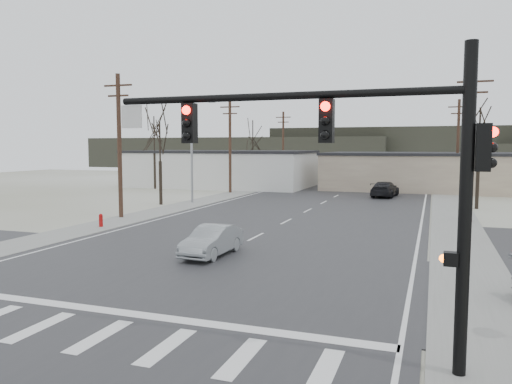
# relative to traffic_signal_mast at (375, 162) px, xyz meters

# --- Properties ---
(ground) EXTENTS (140.00, 140.00, 0.00)m
(ground) POSITION_rel_traffic_signal_mast_xyz_m (-7.89, 6.20, -4.67)
(ground) COLOR silver
(ground) RESTS_ON ground
(main_road) EXTENTS (18.00, 110.00, 0.05)m
(main_road) POSITION_rel_traffic_signal_mast_xyz_m (-7.89, 21.20, -4.65)
(main_road) COLOR #2A292C
(main_road) RESTS_ON ground
(cross_road) EXTENTS (90.00, 10.00, 0.04)m
(cross_road) POSITION_rel_traffic_signal_mast_xyz_m (-7.89, 6.20, -4.65)
(cross_road) COLOR #2A292C
(cross_road) RESTS_ON ground
(sidewalk_left) EXTENTS (3.00, 90.00, 0.06)m
(sidewalk_left) POSITION_rel_traffic_signal_mast_xyz_m (-18.49, 26.20, -4.64)
(sidewalk_left) COLOR gray
(sidewalk_left) RESTS_ON ground
(sidewalk_right) EXTENTS (3.00, 90.00, 0.06)m
(sidewalk_right) POSITION_rel_traffic_signal_mast_xyz_m (2.71, 26.20, -4.64)
(sidewalk_right) COLOR gray
(sidewalk_right) RESTS_ON ground
(traffic_signal_mast) EXTENTS (8.95, 0.43, 7.20)m
(traffic_signal_mast) POSITION_rel_traffic_signal_mast_xyz_m (0.00, 0.00, 0.00)
(traffic_signal_mast) COLOR black
(traffic_signal_mast) RESTS_ON ground
(fire_hydrant) EXTENTS (0.24, 0.24, 0.87)m
(fire_hydrant) POSITION_rel_traffic_signal_mast_xyz_m (-18.09, 14.20, -4.22)
(fire_hydrant) COLOR #A50C0C
(fire_hydrant) RESTS_ON ground
(building_left_far) EXTENTS (22.30, 12.30, 4.50)m
(building_left_far) POSITION_rel_traffic_signal_mast_xyz_m (-23.89, 46.20, -2.42)
(building_left_far) COLOR silver
(building_left_far) RESTS_ON ground
(building_right_far) EXTENTS (26.30, 14.30, 4.30)m
(building_right_far) POSITION_rel_traffic_signal_mast_xyz_m (2.11, 50.20, -2.52)
(building_right_far) COLOR #BEAE91
(building_right_far) RESTS_ON ground
(upole_left_b) EXTENTS (2.20, 0.30, 10.00)m
(upole_left_b) POSITION_rel_traffic_signal_mast_xyz_m (-19.39, 18.20, 0.55)
(upole_left_b) COLOR #452B20
(upole_left_b) RESTS_ON ground
(upole_left_c) EXTENTS (2.20, 0.30, 10.00)m
(upole_left_c) POSITION_rel_traffic_signal_mast_xyz_m (-19.39, 38.20, 0.55)
(upole_left_c) COLOR #452B20
(upole_left_c) RESTS_ON ground
(upole_left_d) EXTENTS (2.20, 0.30, 10.00)m
(upole_left_d) POSITION_rel_traffic_signal_mast_xyz_m (-19.39, 58.20, 0.55)
(upole_left_d) COLOR #452B20
(upole_left_d) RESTS_ON ground
(upole_right_a) EXTENTS (2.20, 0.30, 10.00)m
(upole_right_a) POSITION_rel_traffic_signal_mast_xyz_m (3.61, 24.20, 0.55)
(upole_right_a) COLOR #452B20
(upole_right_a) RESTS_ON ground
(upole_right_b) EXTENTS (2.20, 0.30, 10.00)m
(upole_right_b) POSITION_rel_traffic_signal_mast_xyz_m (3.61, 46.20, 0.55)
(upole_right_b) COLOR #452B20
(upole_right_b) RESTS_ON ground
(streetlight_main) EXTENTS (2.40, 0.25, 9.00)m
(streetlight_main) POSITION_rel_traffic_signal_mast_xyz_m (-18.69, 28.20, 0.41)
(streetlight_main) COLOR gray
(streetlight_main) RESTS_ON ground
(tree_left_near) EXTENTS (3.30, 3.30, 7.35)m
(tree_left_near) POSITION_rel_traffic_signal_mast_xyz_m (-20.89, 26.20, 0.55)
(tree_left_near) COLOR #2B231A
(tree_left_near) RESTS_ON ground
(tree_right_mid) EXTENTS (3.74, 3.74, 8.33)m
(tree_right_mid) POSITION_rel_traffic_signal_mast_xyz_m (4.61, 32.20, 1.26)
(tree_right_mid) COLOR #2B231A
(tree_right_mid) RESTS_ON ground
(tree_left_far) EXTENTS (3.96, 3.96, 8.82)m
(tree_left_far) POSITION_rel_traffic_signal_mast_xyz_m (-21.89, 52.20, 1.61)
(tree_left_far) COLOR #2B231A
(tree_left_far) RESTS_ON ground
(tree_right_far) EXTENTS (3.52, 3.52, 7.84)m
(tree_right_far) POSITION_rel_traffic_signal_mast_xyz_m (7.11, 58.20, 0.91)
(tree_right_far) COLOR #2B231A
(tree_right_far) RESTS_ON ground
(tree_left_mid) EXTENTS (3.96, 3.96, 8.82)m
(tree_left_mid) POSITION_rel_traffic_signal_mast_xyz_m (-29.89, 40.20, 1.61)
(tree_left_mid) COLOR #2B231A
(tree_left_mid) RESTS_ON ground
(hill_left) EXTENTS (70.00, 18.00, 7.00)m
(hill_left) POSITION_rel_traffic_signal_mast_xyz_m (-42.89, 98.20, -1.17)
(hill_left) COLOR #333026
(hill_left) RESTS_ON ground
(hill_center) EXTENTS (80.00, 18.00, 9.00)m
(hill_center) POSITION_rel_traffic_signal_mast_xyz_m (7.11, 102.20, -0.17)
(hill_center) COLOR #333026
(hill_center) RESTS_ON ground
(sedan_crossing) EXTENTS (1.57, 4.15, 1.35)m
(sedan_crossing) POSITION_rel_traffic_signal_mast_xyz_m (-8.22, 9.16, -3.95)
(sedan_crossing) COLOR gray
(sedan_crossing) RESTS_ON main_road
(car_far_a) EXTENTS (2.62, 5.41, 1.52)m
(car_far_a) POSITION_rel_traffic_signal_mast_xyz_m (-3.24, 39.21, -3.87)
(car_far_a) COLOR black
(car_far_a) RESTS_ON main_road
(car_far_b) EXTENTS (2.27, 3.78, 1.21)m
(car_far_b) POSITION_rel_traffic_signal_mast_xyz_m (-11.67, 69.77, -4.03)
(car_far_b) COLOR black
(car_far_b) RESTS_ON main_road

